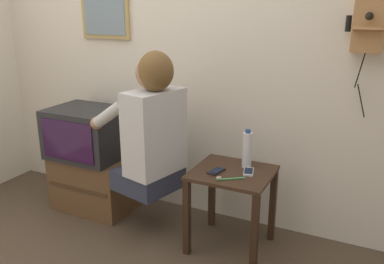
{
  "coord_description": "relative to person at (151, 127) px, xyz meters",
  "views": [
    {
      "loc": [
        1.31,
        -1.46,
        1.53
      ],
      "look_at": [
        0.25,
        0.72,
        0.77
      ],
      "focal_mm": 38.0,
      "sensor_mm": 36.0,
      "label": 1
    }
  ],
  "objects": [
    {
      "name": "cell_phone_spare",
      "position": [
        0.64,
        0.09,
        -0.23
      ],
      "size": [
        0.09,
        0.14,
        0.01
      ],
      "rotation": [
        0.0,
        0.0,
        0.25
      ],
      "color": "silver",
      "rests_on": "side_table"
    },
    {
      "name": "person",
      "position": [
        0.0,
        0.0,
        0.0
      ],
      "size": [
        0.61,
        0.52,
        0.94
      ],
      "rotation": [
        0.0,
        0.0,
        1.33
      ],
      "color": "#2D3347",
      "rests_on": "ground_plane"
    },
    {
      "name": "wall_back",
      "position": [
        0.03,
        0.47,
        0.5
      ],
      "size": [
        6.8,
        0.05,
        2.55
      ],
      "color": "silver",
      "rests_on": "ground_plane"
    },
    {
      "name": "cell_phone_held",
      "position": [
        0.45,
        0.02,
        -0.23
      ],
      "size": [
        0.09,
        0.13,
        0.01
      ],
      "rotation": [
        0.0,
        0.0,
        -0.23
      ],
      "color": "black",
      "rests_on": "side_table"
    },
    {
      "name": "side_table",
      "position": [
        0.54,
        0.07,
        -0.36
      ],
      "size": [
        0.49,
        0.45,
        0.54
      ],
      "color": "#382316",
      "rests_on": "ground_plane"
    },
    {
      "name": "tv_stand",
      "position": [
        -0.61,
        0.14,
        -0.56
      ],
      "size": [
        0.6,
        0.42,
        0.43
      ],
      "color": "brown",
      "rests_on": "ground_plane"
    },
    {
      "name": "water_bottle",
      "position": [
        0.6,
        0.17,
        -0.12
      ],
      "size": [
        0.06,
        0.06,
        0.25
      ],
      "color": "silver",
      "rests_on": "side_table"
    },
    {
      "name": "wall_phone_antique",
      "position": [
        1.2,
        0.38,
        0.68
      ],
      "size": [
        0.21,
        0.18,
        0.77
      ],
      "color": "#AD7A47"
    },
    {
      "name": "framed_picture",
      "position": [
        -0.64,
        0.43,
        0.72
      ],
      "size": [
        0.43,
        0.03,
        0.42
      ],
      "color": "tan"
    },
    {
      "name": "toothbrush",
      "position": [
        0.56,
        -0.06,
        -0.23
      ],
      "size": [
        0.15,
        0.11,
        0.02
      ],
      "rotation": [
        0.0,
        0.0,
        2.19
      ],
      "color": "#4CBF66",
      "rests_on": "side_table"
    },
    {
      "name": "television",
      "position": [
        -0.63,
        0.11,
        -0.16
      ],
      "size": [
        0.55,
        0.44,
        0.37
      ],
      "color": "#232326",
      "rests_on": "tv_stand"
    }
  ]
}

